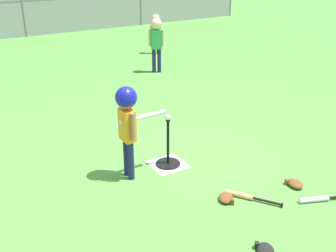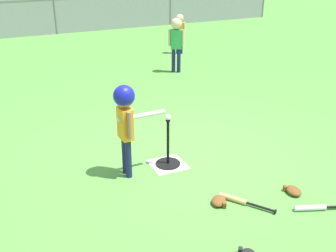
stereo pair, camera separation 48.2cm
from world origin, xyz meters
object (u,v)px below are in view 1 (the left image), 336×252
Objects in this scene: spare_bat_wood at (245,196)px; glove_by_plate at (295,184)px; fielder_near_left at (156,38)px; spare_bat_silver at (320,199)px; glove_near_bats at (226,198)px; batting_tee at (168,158)px; fielder_deep_left at (156,29)px; glove_tossed_aside at (265,250)px; baseball_on_tee at (168,117)px; batter_child at (127,114)px.

spare_bat_wood is 0.69m from glove_by_plate.
fielder_near_left reaches higher than spare_bat_silver.
batting_tee is at bearing 97.55° from glove_near_bats.
glove_tossed_aside is (-2.87, -7.21, -0.62)m from fielder_deep_left.
batting_tee is 1.60m from glove_by_plate.
glove_tossed_aside reaches higher than spare_bat_wood.
baseball_on_tee is 0.29× the size of glove_by_plate.
baseball_on_tee is 0.27× the size of glove_near_bats.
batter_child is 4.61× the size of glove_by_plate.
glove_by_plate is at bearing -49.99° from baseball_on_tee.
spare_bat_silver is (-1.75, -6.88, -0.62)m from fielder_deep_left.
spare_bat_wood is 0.91m from glove_tossed_aside.
fielder_near_left is 5.20m from glove_near_bats.
glove_tossed_aside is (-1.12, -0.32, 0.01)m from spare_bat_silver.
glove_near_bats is at bearing -112.66° from fielder_deep_left.
fielder_deep_left is 3.72× the size of glove_tossed_aside.
baseball_on_tee is 0.07× the size of fielder_deep_left.
batter_child is 1.75× the size of spare_bat_silver.
glove_by_plate is (1.03, -1.22, -0.64)m from baseball_on_tee.
fielder_deep_left reaches higher than glove_tossed_aside.
glove_near_bats is (0.14, -1.04, -0.64)m from baseball_on_tee.
fielder_near_left is at bearing 80.29° from spare_bat_silver.
fielder_deep_left reaches higher than spare_bat_silver.
fielder_near_left is 4.40× the size of glove_near_bats.
fielder_deep_left is 4.00× the size of glove_by_plate.
glove_near_bats is (-0.89, 0.18, 0.00)m from glove_by_plate.
batter_child is 2.38m from spare_bat_silver.
batting_tee is 2.33× the size of glove_tossed_aside.
glove_tossed_aside reaches higher than spare_bat_silver.
glove_tossed_aside is (-0.09, -1.91, -0.64)m from baseball_on_tee.
glove_near_bats is at bearing -82.45° from baseball_on_tee.
batting_tee is 0.53× the size of fielder_near_left.
batting_tee is at bearing 87.40° from glove_tossed_aside.
batter_child is 2.06× the size of spare_bat_wood.
glove_tossed_aside is (0.47, -1.89, -0.80)m from batter_child.
batter_child is at bearing -178.08° from baseball_on_tee.
batter_child is at bearing -123.46° from fielder_near_left.
fielder_near_left is 1.79× the size of spare_bat_silver.
batter_child is 1.64m from spare_bat_wood.
spare_bat_silver is at bearing -31.39° from glove_near_bats.
batter_child is 2.11m from glove_tossed_aside.
fielder_deep_left is 0.85× the size of fielder_near_left.
glove_by_plate and glove_tossed_aside have the same top height.
fielder_near_left is 4.72× the size of glove_by_plate.
spare_bat_wood is (0.35, -1.12, -0.07)m from batting_tee.
baseball_on_tee is 1.23m from glove_near_bats.
spare_bat_silver is 0.83m from spare_bat_wood.
fielder_deep_left is 6.78m from glove_by_plate.
batting_tee is 0.57m from baseball_on_tee.
glove_near_bats is 1.00× the size of glove_tossed_aside.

